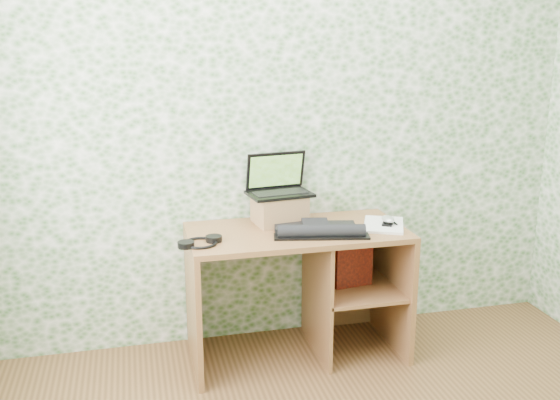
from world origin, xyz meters
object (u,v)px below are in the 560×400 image
object	(u,v)px
desk	(308,272)
laptop	(278,184)
riser	(280,209)
notepad	(384,225)
keyboard	(318,229)

from	to	relation	value
desk	laptop	bearing A→B (deg)	132.87
riser	desk	bearing A→B (deg)	-39.13
desk	riser	size ratio (longest dim) A/B	4.36
desk	laptop	world-z (taller)	laptop
notepad	desk	bearing A→B (deg)	-166.69
riser	laptop	bearing A→B (deg)	90.00
riser	keyboard	size ratio (longest dim) A/B	0.53
desk	notepad	distance (m)	0.50
desk	notepad	xyz separation A→B (m)	(0.42, -0.08, 0.28)
desk	riser	world-z (taller)	riser
laptop	notepad	size ratio (longest dim) A/B	1.23
laptop	keyboard	xyz separation A→B (m)	(0.16, -0.28, -0.20)
keyboard	notepad	distance (m)	0.41
keyboard	notepad	bearing A→B (deg)	18.46
riser	notepad	bearing A→B (deg)	-19.00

